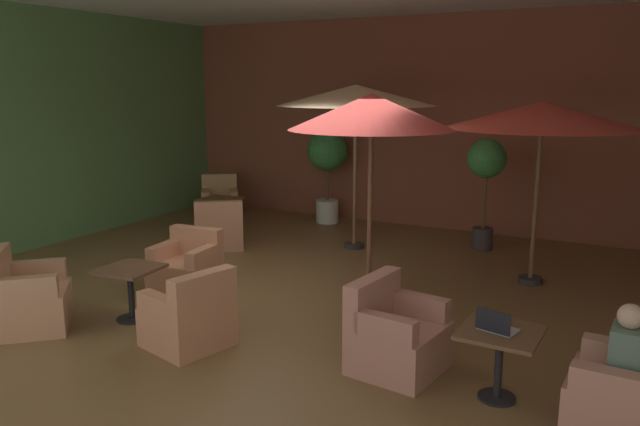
{
  "coord_description": "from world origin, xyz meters",
  "views": [
    {
      "loc": [
        3.74,
        -6.59,
        2.66
      ],
      "look_at": [
        0.0,
        0.46,
        1.0
      ],
      "focal_mm": 34.65,
      "sensor_mm": 36.0,
      "label": 1
    }
  ],
  "objects_px": {
    "potted_tree_left_corner": "(486,170)",
    "armchair_mid_center_east": "(187,268)",
    "cafe_table_front_right": "(220,206)",
    "potted_tree_mid_left": "(327,160)",
    "cafe_table_mid_center": "(130,281)",
    "armchair_front_right_north": "(220,203)",
    "patio_umbrella_near_wall": "(371,113)",
    "armchair_front_left_north": "(630,394)",
    "armchair_front_left_east": "(395,337)",
    "patio_umbrella_center_beige": "(356,96)",
    "patio_umbrella_tall_red": "(542,116)",
    "iced_drink_cup": "(505,328)",
    "armchair_mid_center_south": "(25,300)",
    "armchair_front_right_east": "(219,229)",
    "armchair_mid_center_north": "(190,318)",
    "patron_blue_shirt": "(627,347)",
    "cafe_table_front_left": "(500,346)",
    "open_laptop": "(496,325)"
  },
  "relations": [
    {
      "from": "patio_umbrella_tall_red",
      "to": "patio_umbrella_near_wall",
      "type": "distance_m",
      "value": 2.34
    },
    {
      "from": "patron_blue_shirt",
      "to": "armchair_front_left_east",
      "type": "bearing_deg",
      "value": 174.82
    },
    {
      "from": "cafe_table_mid_center",
      "to": "patio_umbrella_near_wall",
      "type": "relative_size",
      "value": 0.26
    },
    {
      "from": "patio_umbrella_tall_red",
      "to": "patron_blue_shirt",
      "type": "relative_size",
      "value": 4.06
    },
    {
      "from": "armchair_mid_center_east",
      "to": "potted_tree_left_corner",
      "type": "height_order",
      "value": "potted_tree_left_corner"
    },
    {
      "from": "armchair_mid_center_north",
      "to": "patio_umbrella_center_beige",
      "type": "bearing_deg",
      "value": 92.11
    },
    {
      "from": "armchair_front_left_north",
      "to": "patron_blue_shirt",
      "type": "distance_m",
      "value": 0.38
    },
    {
      "from": "armchair_front_right_east",
      "to": "potted_tree_left_corner",
      "type": "xyz_separation_m",
      "value": [
        3.88,
        1.97,
        1.0
      ]
    },
    {
      "from": "cafe_table_mid_center",
      "to": "armchair_mid_center_east",
      "type": "height_order",
      "value": "armchair_mid_center_east"
    },
    {
      "from": "armchair_front_right_north",
      "to": "open_laptop",
      "type": "distance_m",
      "value": 8.15
    },
    {
      "from": "potted_tree_mid_left",
      "to": "cafe_table_front_right",
      "type": "bearing_deg",
      "value": -130.12
    },
    {
      "from": "armchair_mid_center_south",
      "to": "iced_drink_cup",
      "type": "xyz_separation_m",
      "value": [
        4.99,
        0.8,
        0.34
      ]
    },
    {
      "from": "armchair_front_left_east",
      "to": "patio_umbrella_center_beige",
      "type": "bearing_deg",
      "value": 119.82
    },
    {
      "from": "cafe_table_front_right",
      "to": "armchair_front_right_east",
      "type": "xyz_separation_m",
      "value": [
        0.68,
        -0.93,
        -0.17
      ]
    },
    {
      "from": "armchair_mid_center_east",
      "to": "armchair_front_left_north",
      "type": "bearing_deg",
      "value": -11.24
    },
    {
      "from": "patio_umbrella_near_wall",
      "to": "iced_drink_cup",
      "type": "bearing_deg",
      "value": -43.13
    },
    {
      "from": "armchair_front_right_north",
      "to": "armchair_front_left_north",
      "type": "bearing_deg",
      "value": -32.67
    },
    {
      "from": "armchair_front_left_north",
      "to": "cafe_table_mid_center",
      "type": "distance_m",
      "value": 5.14
    },
    {
      "from": "armchair_front_left_north",
      "to": "armchair_front_right_north",
      "type": "relative_size",
      "value": 0.87
    },
    {
      "from": "patio_umbrella_center_beige",
      "to": "potted_tree_left_corner",
      "type": "distance_m",
      "value": 2.42
    },
    {
      "from": "potted_tree_left_corner",
      "to": "armchair_front_right_north",
      "type": "bearing_deg",
      "value": -178.64
    },
    {
      "from": "cafe_table_front_right",
      "to": "armchair_mid_center_south",
      "type": "height_order",
      "value": "armchair_mid_center_south"
    },
    {
      "from": "iced_drink_cup",
      "to": "cafe_table_front_left",
      "type": "bearing_deg",
      "value": 122.35
    },
    {
      "from": "patio_umbrella_near_wall",
      "to": "iced_drink_cup",
      "type": "height_order",
      "value": "patio_umbrella_near_wall"
    },
    {
      "from": "armchair_front_left_east",
      "to": "patron_blue_shirt",
      "type": "relative_size",
      "value": 1.46
    },
    {
      "from": "armchair_mid_center_north",
      "to": "patio_umbrella_center_beige",
      "type": "height_order",
      "value": "patio_umbrella_center_beige"
    },
    {
      "from": "armchair_front_left_east",
      "to": "armchair_front_right_east",
      "type": "bearing_deg",
      "value": 145.95
    },
    {
      "from": "armchair_mid_center_north",
      "to": "cafe_table_front_left",
      "type": "bearing_deg",
      "value": 7.12
    },
    {
      "from": "patio_umbrella_center_beige",
      "to": "iced_drink_cup",
      "type": "distance_m",
      "value": 5.52
    },
    {
      "from": "cafe_table_front_left",
      "to": "patio_umbrella_near_wall",
      "type": "bearing_deg",
      "value": 137.32
    },
    {
      "from": "armchair_front_left_north",
      "to": "armchair_front_left_east",
      "type": "height_order",
      "value": "armchair_front_left_north"
    },
    {
      "from": "armchair_front_left_north",
      "to": "patio_umbrella_center_beige",
      "type": "xyz_separation_m",
      "value": [
        -4.22,
        4.05,
        2.17
      ]
    },
    {
      "from": "cafe_table_front_right",
      "to": "armchair_mid_center_north",
      "type": "height_order",
      "value": "armchair_mid_center_north"
    },
    {
      "from": "patron_blue_shirt",
      "to": "open_laptop",
      "type": "xyz_separation_m",
      "value": [
        -1.0,
        0.01,
        -0.02
      ]
    },
    {
      "from": "cafe_table_front_right",
      "to": "potted_tree_mid_left",
      "type": "bearing_deg",
      "value": 49.88
    },
    {
      "from": "cafe_table_mid_center",
      "to": "iced_drink_cup",
      "type": "height_order",
      "value": "iced_drink_cup"
    },
    {
      "from": "armchair_front_right_north",
      "to": "patio_umbrella_near_wall",
      "type": "bearing_deg",
      "value": -32.92
    },
    {
      "from": "potted_tree_left_corner",
      "to": "iced_drink_cup",
      "type": "distance_m",
      "value": 5.23
    },
    {
      "from": "armchair_mid_center_east",
      "to": "armchair_front_right_east",
      "type": "bearing_deg",
      "value": 115.99
    },
    {
      "from": "patio_umbrella_near_wall",
      "to": "cafe_table_front_right",
      "type": "bearing_deg",
      "value": 152.21
    },
    {
      "from": "patron_blue_shirt",
      "to": "cafe_table_front_right",
      "type": "bearing_deg",
      "value": 150.02
    },
    {
      "from": "cafe_table_front_right",
      "to": "patron_blue_shirt",
      "type": "bearing_deg",
      "value": -29.98
    },
    {
      "from": "armchair_front_left_north",
      "to": "patron_blue_shirt",
      "type": "xyz_separation_m",
      "value": [
        -0.05,
        0.0,
        0.37
      ]
    },
    {
      "from": "cafe_table_front_left",
      "to": "cafe_table_front_right",
      "type": "bearing_deg",
      "value": 146.46
    },
    {
      "from": "potted_tree_left_corner",
      "to": "armchair_mid_center_east",
      "type": "bearing_deg",
      "value": -126.44
    },
    {
      "from": "cafe_table_mid_center",
      "to": "armchair_mid_center_north",
      "type": "relative_size",
      "value": 0.74
    },
    {
      "from": "open_laptop",
      "to": "patio_umbrella_tall_red",
      "type": "bearing_deg",
      "value": 94.32
    },
    {
      "from": "armchair_mid_center_south",
      "to": "patio_umbrella_near_wall",
      "type": "distance_m",
      "value": 4.47
    },
    {
      "from": "armchair_front_right_east",
      "to": "potted_tree_left_corner",
      "type": "bearing_deg",
      "value": 26.91
    },
    {
      "from": "patio_umbrella_tall_red",
      "to": "potted_tree_mid_left",
      "type": "height_order",
      "value": "patio_umbrella_tall_red"
    }
  ]
}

